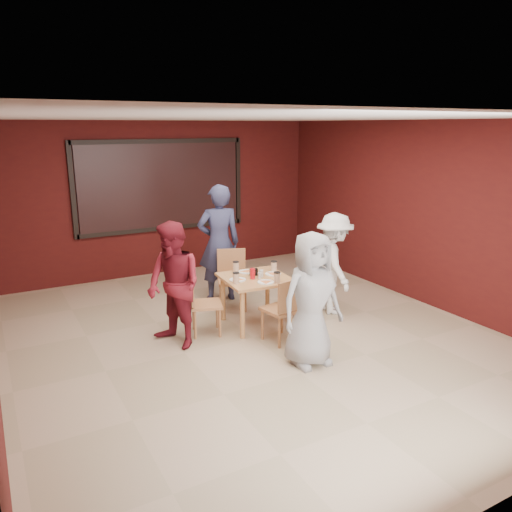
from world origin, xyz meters
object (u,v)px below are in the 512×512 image
chair_right (301,282)px  diner_front (311,299)px  chair_front (285,306)px  chair_left (201,301)px  chair_back (232,275)px  diner_left (174,286)px  dining_table (256,283)px  diner_back (219,243)px  diner_right (334,264)px

chair_right → diner_front: diner_front is taller
chair_front → chair_left: 1.13m
chair_back → diner_left: size_ratio=0.56×
chair_right → dining_table: bearing=178.2°
chair_front → chair_left: (-0.83, 0.77, -0.02)m
chair_back → diner_back: size_ratio=0.48×
diner_left → diner_right: diner_left is taller
chair_front → diner_left: (-1.25, 0.60, 0.31)m
diner_left → chair_front: bearing=45.6°
diner_right → diner_left: bearing=108.7°
chair_back → diner_right: size_ratio=0.60×
dining_table → diner_right: diner_right is taller
chair_front → chair_back: chair_back is taller
diner_right → chair_front: bearing=134.6°
diner_back → chair_back: bearing=106.0°
chair_left → diner_left: size_ratio=0.52×
dining_table → chair_back: bearing=88.0°
chair_left → diner_back: 1.47m
chair_left → diner_back: bearing=54.7°
chair_right → diner_back: (-0.72, 1.24, 0.40)m
chair_front → chair_back: size_ratio=0.97×
diner_back → chair_left: bearing=68.8°
chair_back → diner_right: bearing=-36.7°
chair_back → chair_right: chair_right is taller
diner_front → chair_left: bearing=119.1°
diner_back → chair_right: bearing=134.4°
chair_front → diner_front: (-0.05, -0.63, 0.30)m
dining_table → chair_front: size_ratio=1.09×
chair_front → chair_left: size_ratio=1.04×
chair_right → diner_left: diner_left is taller
chair_back → diner_back: diner_back is taller
diner_front → diner_left: 1.72m
dining_table → chair_left: dining_table is taller
chair_front → diner_front: 0.70m
chair_front → chair_right: chair_right is taller
dining_table → chair_right: chair_right is taller
diner_front → diner_left: (-1.20, 1.23, 0.00)m
chair_front → diner_back: (-0.02, 1.91, 0.43)m
diner_front → dining_table: bearing=89.6°
chair_left → diner_right: bearing=-5.5°
chair_back → dining_table: bearing=-92.0°
chair_right → diner_right: bearing=-10.9°
chair_right → diner_left: size_ratio=0.58×
chair_left → diner_front: bearing=-61.0°
chair_front → chair_right: bearing=44.0°
diner_right → chair_right: bearing=98.3°
dining_table → diner_front: bearing=-90.5°
diner_front → diner_back: bearing=89.6°
chair_back → chair_left: bearing=-138.9°
chair_left → diner_back: size_ratio=0.45×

